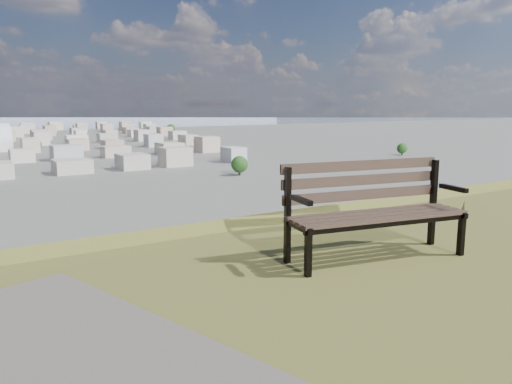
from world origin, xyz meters
TOP-DOWN VIEW (x-y plane):
  - park_bench at (0.18, 2.56)m, footprint 1.68×0.80m

SIDE VIEW (x-z plane):
  - park_bench at x=0.18m, z-range 25.05..25.90m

